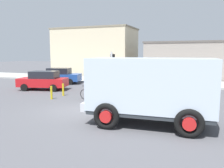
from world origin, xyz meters
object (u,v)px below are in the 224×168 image
cyclist (90,87)px  traffic_light_pole (112,70)px  truck_foreground (150,87)px  car_white_mid (43,80)px  car_far_side (60,76)px  car_red_near (137,82)px  bollard_far (63,90)px  bollard_near (51,93)px

cyclist → traffic_light_pole: size_ratio=0.54×
truck_foreground → car_white_mid: truck_foreground is taller
traffic_light_pole → car_far_side: 10.66m
traffic_light_pole → car_red_near: bearing=85.0°
cyclist → bollard_far: bearing=165.1°
car_red_near → truck_foreground: bearing=-70.5°
car_far_side → bollard_near: 8.18m
car_red_near → car_far_side: (-8.71, 2.14, 0.00)m
car_white_mid → car_far_side: bearing=104.2°
truck_foreground → car_white_mid: size_ratio=1.30×
truck_foreground → car_red_near: (-2.78, 7.85, -0.85)m
traffic_light_pole → car_red_near: traffic_light_pole is taller
bollard_near → bollard_far: bearing=90.0°
car_white_mid → bollard_far: car_white_mid is taller
truck_foreground → cyclist: size_ratio=3.25×
truck_foreground → traffic_light_pole: traffic_light_pole is taller
bollard_near → car_far_side: bearing=120.2°
cyclist → car_red_near: cyclist is taller
truck_foreground → car_white_mid: bearing=150.1°
car_red_near → car_white_mid: bearing=-166.7°
traffic_light_pole → bollard_near: (-4.21, -0.51, -1.62)m
cyclist → car_far_side: 9.23m
cyclist → traffic_light_pole: traffic_light_pole is taller
truck_foreground → car_far_side: 15.25m
bollard_far → bollard_near: bearing=-90.0°
car_red_near → car_far_side: same height
car_white_mid → car_red_near: bearing=13.3°
cyclist → car_red_near: (2.00, 4.21, -0.05)m
truck_foreground → car_far_side: (-11.49, 9.99, -0.85)m
car_white_mid → car_far_side: size_ratio=1.00×
truck_foreground → cyclist: 6.07m
cyclist → car_red_near: 4.66m
car_white_mid → bollard_far: 3.56m
car_red_near → car_far_side: bearing=166.2°
car_red_near → bollard_far: size_ratio=4.63×
car_white_mid → bollard_near: bearing=-44.9°
car_white_mid → traffic_light_pole: bearing=-19.5°
truck_foreground → cyclist: truck_foreground is taller
car_far_side → traffic_light_pole: bearing=-38.2°
car_red_near → car_far_side: size_ratio=0.97×
bollard_near → bollard_far: same height
cyclist → bollard_far: (-2.59, 0.69, -0.41)m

